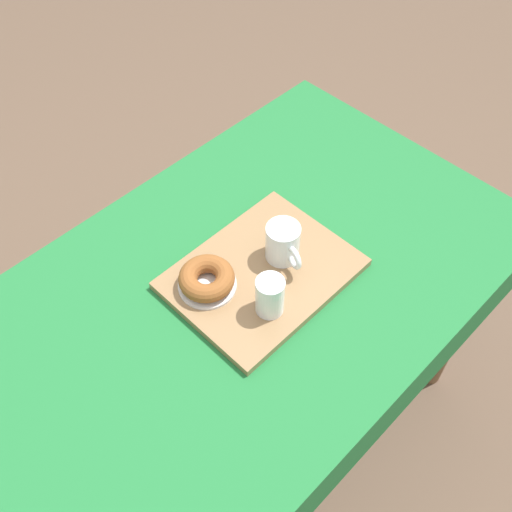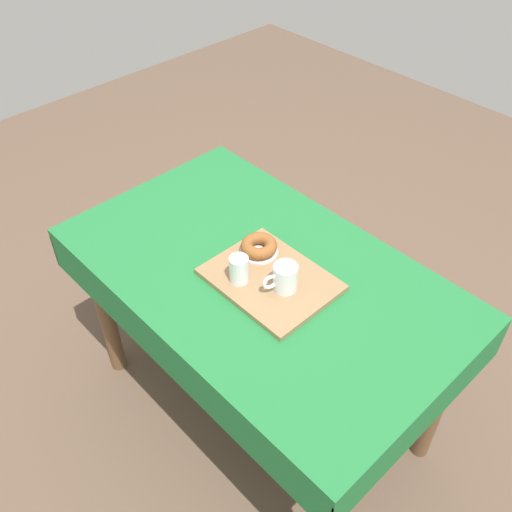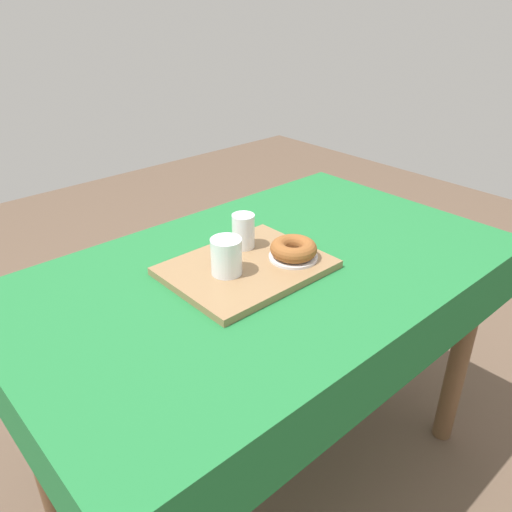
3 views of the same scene
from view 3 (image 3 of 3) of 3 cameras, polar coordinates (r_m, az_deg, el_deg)
name	(u,v)px [view 3 (image 3 of 3)]	position (r m, az deg, el deg)	size (l,w,h in m)	color
ground_plane	(265,469)	(1.82, 0.99, -22.86)	(6.00, 6.00, 0.00)	brown
dining_table	(267,303)	(1.37, 1.21, -5.32)	(1.33, 0.81, 0.77)	#1E6B33
serving_tray	(247,268)	(1.28, -1.07, -1.32)	(0.39, 0.30, 0.02)	olive
tea_mug_left	(226,257)	(1.22, -3.38, -0.11)	(0.08, 0.11, 0.09)	white
water_glass_near	(242,233)	(1.34, -1.59, 2.57)	(0.06, 0.06, 0.09)	white
donut_plate_left	(293,257)	(1.31, 4.21, -0.10)	(0.13, 0.13, 0.01)	silver
sugar_donut_left	(294,249)	(1.30, 4.24, 0.84)	(0.12, 0.12, 0.04)	brown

